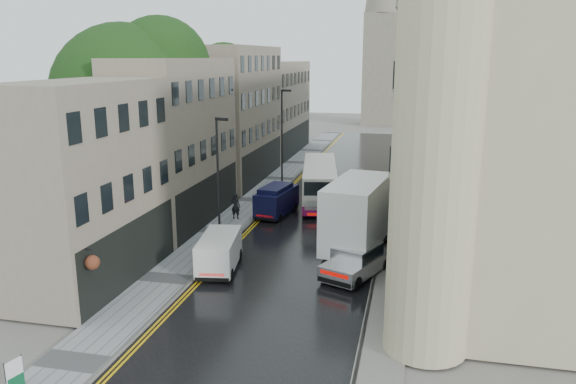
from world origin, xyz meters
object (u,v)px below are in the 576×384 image
at_px(white_lorry, 330,224).
at_px(lamp_post_far, 282,137).
at_px(cream_bus, 304,191).
at_px(tree_near, 127,122).
at_px(estate_sign, 14,375).
at_px(pedestrian, 236,206).
at_px(lamp_post_near, 218,183).
at_px(navy_van, 257,203).
at_px(tree_far, 203,114).
at_px(white_van, 197,262).
at_px(silver_hatchback, 325,265).

distance_m(white_lorry, lamp_post_far, 20.65).
bearing_deg(cream_bus, lamp_post_far, 103.50).
xyz_separation_m(tree_near, estate_sign, (5.80, -19.46, -6.28)).
bearing_deg(pedestrian, estate_sign, 95.31).
bearing_deg(lamp_post_near, navy_van, 103.72).
bearing_deg(tree_far, white_lorry, -51.71).
relative_size(pedestrian, lamp_post_near, 0.24).
height_order(tree_far, white_van, tree_far).
distance_m(white_lorry, lamp_post_near, 7.20).
bearing_deg(cream_bus, estate_sign, -111.40).
distance_m(pedestrian, lamp_post_near, 6.40).
xyz_separation_m(white_van, estate_sign, (-2.40, -10.73, -0.32)).
relative_size(tree_near, cream_bus, 1.27).
height_order(white_lorry, silver_hatchback, white_lorry).
height_order(tree_far, silver_hatchback, tree_far).
bearing_deg(tree_near, lamp_post_far, 63.26).
bearing_deg(tree_far, lamp_post_far, 10.76).
bearing_deg(tree_far, cream_bus, -35.15).
bearing_deg(silver_hatchback, white_lorry, 116.17).
distance_m(tree_near, lamp_post_far, 16.25).
relative_size(silver_hatchback, pedestrian, 2.44).
bearing_deg(silver_hatchback, navy_van, 144.83).
height_order(tree_near, silver_hatchback, tree_near).
bearing_deg(navy_van, tree_far, 135.72).
distance_m(cream_bus, pedestrian, 5.45).
bearing_deg(tree_far, lamp_post_near, -66.29).
relative_size(tree_far, estate_sign, 11.34).
height_order(tree_near, navy_van, tree_near).
bearing_deg(white_van, pedestrian, 88.60).
distance_m(navy_van, lamp_post_near, 6.82).
height_order(tree_near, pedestrian, tree_near).
height_order(tree_far, cream_bus, tree_far).
height_order(cream_bus, silver_hatchback, cream_bus).
height_order(pedestrian, lamp_post_near, lamp_post_near).
distance_m(white_van, navy_van, 11.33).
height_order(cream_bus, pedestrian, cream_bus).
distance_m(tree_far, lamp_post_near, 18.25).
distance_m(tree_far, silver_hatchback, 25.56).
bearing_deg(cream_bus, pedestrian, -150.68).
relative_size(lamp_post_near, estate_sign, 6.99).
relative_size(silver_hatchback, navy_van, 1.01).
distance_m(white_lorry, navy_van, 9.86).
height_order(white_van, estate_sign, white_van).
relative_size(silver_hatchback, lamp_post_far, 0.55).
bearing_deg(tree_near, pedestrian, 16.89).
height_order(tree_far, lamp_post_near, tree_far).
distance_m(lamp_post_near, estate_sign, 16.31).
distance_m(white_lorry, estate_sign, 16.99).
relative_size(tree_near, estate_sign, 12.64).
height_order(white_van, navy_van, navy_van).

